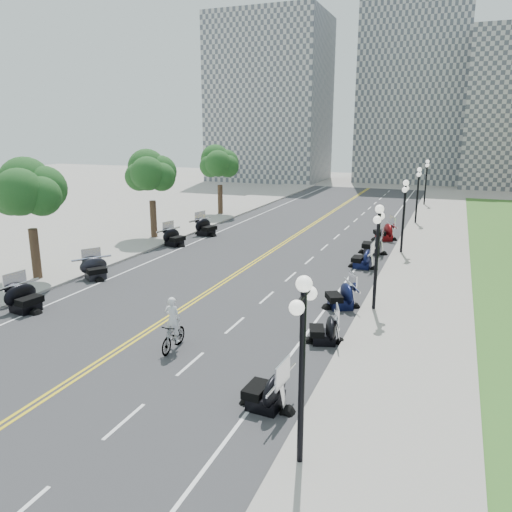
% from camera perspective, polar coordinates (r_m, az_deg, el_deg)
% --- Properties ---
extents(ground, '(160.00, 160.00, 0.00)m').
position_cam_1_polar(ground, '(23.59, -9.60, -6.73)').
color(ground, gray).
extents(road, '(16.00, 90.00, 0.01)m').
position_cam_1_polar(road, '(32.10, -0.36, -0.82)').
color(road, '#333335').
rests_on(road, ground).
extents(centerline_yellow_a, '(0.12, 90.00, 0.00)m').
position_cam_1_polar(centerline_yellow_a, '(32.15, -0.56, -0.79)').
color(centerline_yellow_a, yellow).
rests_on(centerline_yellow_a, road).
extents(centerline_yellow_b, '(0.12, 90.00, 0.00)m').
position_cam_1_polar(centerline_yellow_b, '(32.06, -0.17, -0.83)').
color(centerline_yellow_b, yellow).
rests_on(centerline_yellow_b, road).
extents(edge_line_north, '(0.12, 90.00, 0.00)m').
position_cam_1_polar(edge_line_north, '(30.37, 10.90, -1.96)').
color(edge_line_north, white).
rests_on(edge_line_north, road).
extents(edge_line_south, '(0.12, 90.00, 0.00)m').
position_cam_1_polar(edge_line_south, '(34.94, -10.14, 0.22)').
color(edge_line_south, white).
rests_on(edge_line_south, road).
extents(lane_dash_4, '(0.12, 2.00, 0.00)m').
position_cam_1_polar(lane_dash_4, '(16.02, -14.80, -17.77)').
color(lane_dash_4, white).
rests_on(lane_dash_4, road).
extents(lane_dash_5, '(0.12, 2.00, 0.00)m').
position_cam_1_polar(lane_dash_5, '(18.93, -7.50, -12.10)').
color(lane_dash_5, white).
rests_on(lane_dash_5, road).
extents(lane_dash_6, '(0.12, 2.00, 0.00)m').
position_cam_1_polar(lane_dash_6, '(22.18, -2.44, -7.90)').
color(lane_dash_6, white).
rests_on(lane_dash_6, road).
extents(lane_dash_7, '(0.12, 2.00, 0.00)m').
position_cam_1_polar(lane_dash_7, '(25.65, 1.23, -4.76)').
color(lane_dash_7, white).
rests_on(lane_dash_7, road).
extents(lane_dash_8, '(0.12, 2.00, 0.00)m').
position_cam_1_polar(lane_dash_8, '(29.25, 3.98, -2.37)').
color(lane_dash_8, white).
rests_on(lane_dash_8, road).
extents(lane_dash_9, '(0.12, 2.00, 0.00)m').
position_cam_1_polar(lane_dash_9, '(32.94, 6.12, -0.50)').
color(lane_dash_9, white).
rests_on(lane_dash_9, road).
extents(lane_dash_10, '(0.12, 2.00, 0.00)m').
position_cam_1_polar(lane_dash_10, '(36.70, 7.82, 0.99)').
color(lane_dash_10, white).
rests_on(lane_dash_10, road).
extents(lane_dash_11, '(0.12, 2.00, 0.00)m').
position_cam_1_polar(lane_dash_11, '(40.50, 9.20, 2.20)').
color(lane_dash_11, white).
rests_on(lane_dash_11, road).
extents(lane_dash_12, '(0.12, 2.00, 0.00)m').
position_cam_1_polar(lane_dash_12, '(44.34, 10.35, 3.20)').
color(lane_dash_12, white).
rests_on(lane_dash_12, road).
extents(lane_dash_13, '(0.12, 2.00, 0.00)m').
position_cam_1_polar(lane_dash_13, '(48.20, 11.31, 4.04)').
color(lane_dash_13, white).
rests_on(lane_dash_13, road).
extents(lane_dash_14, '(0.12, 2.00, 0.00)m').
position_cam_1_polar(lane_dash_14, '(52.09, 12.14, 4.75)').
color(lane_dash_14, white).
rests_on(lane_dash_14, road).
extents(lane_dash_15, '(0.12, 2.00, 0.00)m').
position_cam_1_polar(lane_dash_15, '(55.99, 12.85, 5.37)').
color(lane_dash_15, white).
rests_on(lane_dash_15, road).
extents(lane_dash_16, '(0.12, 2.00, 0.00)m').
position_cam_1_polar(lane_dash_16, '(59.91, 13.47, 5.90)').
color(lane_dash_16, white).
rests_on(lane_dash_16, road).
extents(lane_dash_17, '(0.12, 2.00, 0.00)m').
position_cam_1_polar(lane_dash_17, '(63.83, 14.01, 6.37)').
color(lane_dash_17, white).
rests_on(lane_dash_17, road).
extents(lane_dash_18, '(0.12, 2.00, 0.00)m').
position_cam_1_polar(lane_dash_18, '(67.76, 14.49, 6.78)').
color(lane_dash_18, white).
rests_on(lane_dash_18, road).
extents(lane_dash_19, '(0.12, 2.00, 0.00)m').
position_cam_1_polar(lane_dash_19, '(71.71, 14.92, 7.14)').
color(lane_dash_19, white).
rests_on(lane_dash_19, road).
extents(sidewalk_north, '(5.00, 90.00, 0.15)m').
position_cam_1_polar(sidewalk_north, '(29.91, 18.64, -2.60)').
color(sidewalk_north, '#9E9991').
rests_on(sidewalk_north, ground).
extents(sidewalk_south, '(5.00, 90.00, 0.15)m').
position_cam_1_polar(sidewalk_south, '(37.21, -15.52, 0.88)').
color(sidewalk_south, '#9E9991').
rests_on(sidewalk_south, ground).
extents(distant_block_a, '(18.00, 14.00, 26.00)m').
position_cam_1_polar(distant_block_a, '(86.11, 1.62, 17.40)').
color(distant_block_a, gray).
rests_on(distant_block_a, ground).
extents(distant_block_b, '(16.00, 12.00, 30.00)m').
position_cam_1_polar(distant_block_b, '(87.30, 17.52, 18.05)').
color(distant_block_b, gray).
rests_on(distant_block_b, ground).
extents(street_lamp_1, '(0.50, 1.20, 4.90)m').
position_cam_1_polar(street_lamp_1, '(12.56, 5.26, -13.24)').
color(street_lamp_1, black).
rests_on(street_lamp_1, sidewalk_north).
extents(street_lamp_2, '(0.50, 1.20, 4.90)m').
position_cam_1_polar(street_lamp_2, '(23.64, 13.61, -0.28)').
color(street_lamp_2, black).
rests_on(street_lamp_2, sidewalk_north).
extents(street_lamp_3, '(0.50, 1.20, 4.90)m').
position_cam_1_polar(street_lamp_3, '(35.32, 16.50, 4.30)').
color(street_lamp_3, black).
rests_on(street_lamp_3, sidewalk_north).
extents(street_lamp_4, '(0.50, 1.20, 4.90)m').
position_cam_1_polar(street_lamp_4, '(47.17, 17.96, 6.58)').
color(street_lamp_4, black).
rests_on(street_lamp_4, sidewalk_north).
extents(street_lamp_5, '(0.50, 1.20, 4.90)m').
position_cam_1_polar(street_lamp_5, '(59.07, 18.84, 7.95)').
color(street_lamp_5, black).
rests_on(street_lamp_5, sidewalk_north).
extents(tree_2, '(4.80, 4.80, 9.20)m').
position_cam_1_polar(tree_2, '(30.19, -24.51, 6.11)').
color(tree_2, '#235619').
rests_on(tree_2, sidewalk_south).
extents(tree_3, '(4.80, 4.80, 9.20)m').
position_cam_1_polar(tree_3, '(39.40, -11.87, 8.72)').
color(tree_3, '#235619').
rests_on(tree_3, sidewalk_south).
extents(tree_4, '(4.80, 4.80, 9.20)m').
position_cam_1_polar(tree_4, '(49.81, -4.17, 10.10)').
color(tree_4, '#235619').
rests_on(tree_4, sidewalk_south).
extents(motorcycle_n_4, '(2.04, 2.04, 1.35)m').
position_cam_1_polar(motorcycle_n_4, '(15.85, 1.11, -14.83)').
color(motorcycle_n_4, black).
rests_on(motorcycle_n_4, road).
extents(motorcycle_n_5, '(2.27, 2.27, 1.26)m').
position_cam_1_polar(motorcycle_n_5, '(20.43, 7.78, -8.16)').
color(motorcycle_n_5, black).
rests_on(motorcycle_n_5, road).
extents(motorcycle_n_6, '(2.73, 2.73, 1.40)m').
position_cam_1_polar(motorcycle_n_6, '(24.33, 9.65, -4.32)').
color(motorcycle_n_6, black).
rests_on(motorcycle_n_6, road).
extents(motorcycle_n_8, '(2.02, 2.02, 1.37)m').
position_cam_1_polar(motorcycle_n_8, '(31.53, 12.09, -0.15)').
color(motorcycle_n_8, black).
rests_on(motorcycle_n_8, road).
extents(motorcycle_n_9, '(2.24, 2.24, 1.50)m').
position_cam_1_polar(motorcycle_n_9, '(35.31, 13.18, 1.44)').
color(motorcycle_n_9, black).
rests_on(motorcycle_n_9, road).
extents(motorcycle_n_10, '(2.87, 2.87, 1.51)m').
position_cam_1_polar(motorcycle_n_10, '(39.78, 14.42, 2.81)').
color(motorcycle_n_10, '#590A0C').
rests_on(motorcycle_n_10, road).
extents(motorcycle_s_5, '(2.42, 2.42, 1.49)m').
position_cam_1_polar(motorcycle_s_5, '(25.96, -24.94, -4.20)').
color(motorcycle_s_5, black).
rests_on(motorcycle_s_5, road).
extents(motorcycle_s_6, '(2.74, 2.74, 1.38)m').
position_cam_1_polar(motorcycle_s_6, '(30.07, -17.93, -1.23)').
color(motorcycle_s_6, black).
rests_on(motorcycle_s_6, road).
extents(motorcycle_s_8, '(2.48, 2.48, 1.44)m').
position_cam_1_polar(motorcycle_s_8, '(37.22, -9.33, 2.24)').
color(motorcycle_s_8, black).
rests_on(motorcycle_s_8, road).
extents(motorcycle_s_9, '(2.68, 2.68, 1.54)m').
position_cam_1_polar(motorcycle_s_9, '(40.58, -5.73, 3.43)').
color(motorcycle_s_9, black).
rests_on(motorcycle_s_9, road).
extents(bicycle, '(0.65, 1.92, 1.14)m').
position_cam_1_polar(bicycle, '(19.92, -9.42, -9.02)').
color(bicycle, '#A51414').
rests_on(bicycle, road).
extents(cyclist_rider, '(0.67, 0.44, 1.82)m').
position_cam_1_polar(cyclist_rider, '(19.39, -9.60, -5.00)').
color(cyclist_rider, silver).
rests_on(cyclist_rider, bicycle).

